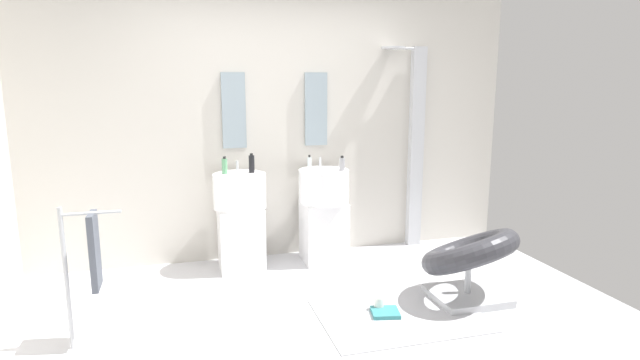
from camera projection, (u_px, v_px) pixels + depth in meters
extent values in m
cube|color=silver|center=(321.00, 328.00, 3.69)|extent=(4.80, 3.60, 0.04)
cube|color=beige|center=(275.00, 124.00, 5.00)|extent=(4.80, 0.10, 2.60)
cube|color=white|center=(241.00, 238.00, 4.76)|extent=(0.40, 0.40, 0.58)
cylinder|color=white|center=(240.00, 191.00, 4.67)|extent=(0.48, 0.48, 0.31)
cylinder|color=#B7BABF|center=(237.00, 166.00, 4.75)|extent=(0.02, 0.02, 0.10)
cube|color=white|center=(324.00, 231.00, 4.97)|extent=(0.40, 0.40, 0.58)
cylinder|color=white|center=(324.00, 186.00, 4.88)|extent=(0.48, 0.48, 0.31)
cylinder|color=#B7BABF|center=(320.00, 162.00, 4.96)|extent=(0.02, 0.02, 0.10)
cube|color=#8C9EA8|center=(234.00, 111.00, 4.80)|extent=(0.22, 0.03, 0.70)
cube|color=#8C9EA8|center=(316.00, 109.00, 5.01)|extent=(0.22, 0.03, 0.70)
cube|color=#B7BABF|center=(416.00, 149.00, 5.32)|extent=(0.14, 0.08, 2.05)
cylinder|color=#B7BABF|center=(406.00, 48.00, 5.07)|extent=(0.30, 0.02, 0.02)
cylinder|color=#B7BABF|center=(394.00, 48.00, 5.00)|extent=(0.24, 0.24, 0.02)
cube|color=#B7BABF|center=(467.00, 296.00, 4.12)|extent=(0.56, 0.50, 0.06)
cylinder|color=#B7BABF|center=(468.00, 276.00, 4.09)|extent=(0.05, 0.05, 0.34)
torus|color=#333338|center=(470.00, 252.00, 4.05)|extent=(1.08, 1.08, 0.49)
cylinder|color=#B7BABF|center=(66.00, 280.00, 3.29)|extent=(0.03, 0.03, 0.95)
cylinder|color=#B7BABF|center=(91.00, 213.00, 3.26)|extent=(0.36, 0.02, 0.02)
cube|color=#4C515B|center=(95.00, 251.00, 3.30)|extent=(0.04, 0.22, 0.50)
cube|color=#B2B2B7|center=(399.00, 314.00, 3.85)|extent=(1.20, 0.89, 0.01)
cube|color=teal|center=(385.00, 312.00, 3.84)|extent=(0.24, 0.23, 0.03)
cylinder|color=white|center=(379.00, 303.00, 3.91)|extent=(0.08, 0.08, 0.10)
cylinder|color=#59996B|center=(225.00, 166.00, 4.64)|extent=(0.05, 0.05, 0.14)
cylinder|color=black|center=(224.00, 158.00, 4.62)|extent=(0.03, 0.03, 0.02)
cylinder|color=silver|center=(309.00, 164.00, 4.78)|extent=(0.04, 0.04, 0.13)
cylinder|color=black|center=(309.00, 156.00, 4.77)|extent=(0.02, 0.02, 0.02)
cylinder|color=black|center=(252.00, 164.00, 4.69)|extent=(0.05, 0.05, 0.16)
cylinder|color=black|center=(251.00, 154.00, 4.67)|extent=(0.03, 0.03, 0.02)
cylinder|color=#99999E|center=(342.00, 164.00, 4.79)|extent=(0.05, 0.05, 0.12)
cylinder|color=black|center=(342.00, 157.00, 4.78)|extent=(0.03, 0.03, 0.02)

